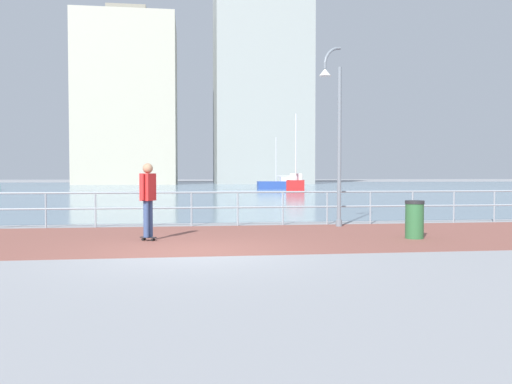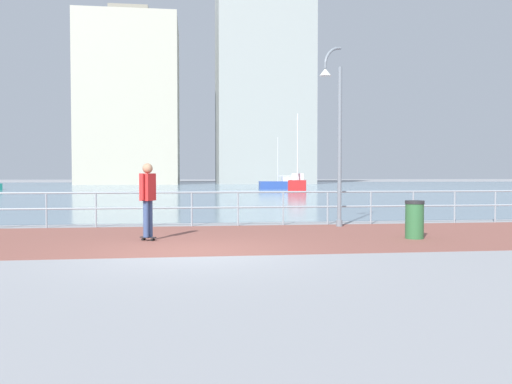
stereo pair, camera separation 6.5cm
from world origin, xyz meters
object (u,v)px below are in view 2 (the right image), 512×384
Objects in this scene: trash_bin at (415,219)px; sailboat_ivory at (279,184)px; lamppost at (335,127)px; sailboat_teal at (298,185)px; skateboarder at (148,194)px.

sailboat_ivory is at bearing 84.66° from trash_bin.
sailboat_teal is at bearing 80.21° from lamppost.
lamppost is at bearing 26.37° from skateboarder.
sailboat_ivory is at bearing 82.60° from lamppost.
lamppost is at bearing -97.40° from sailboat_ivory.
skateboarder is 0.33× the size of sailboat_ivory.
sailboat_ivory is (5.02, 38.70, -2.44)m from lamppost.
skateboarder is 1.96× the size of trash_bin.
lamppost reaches higher than skateboarder.
sailboat_teal is (5.20, 30.14, -2.30)m from lamppost.
sailboat_teal is (0.17, -8.56, 0.14)m from sailboat_ivory.
lamppost is 4.09m from trash_bin.
sailboat_ivory is 8.57m from sailboat_teal.
lamppost is 0.98× the size of sailboat_ivory.
sailboat_teal is at bearing 72.25° from skateboarder.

